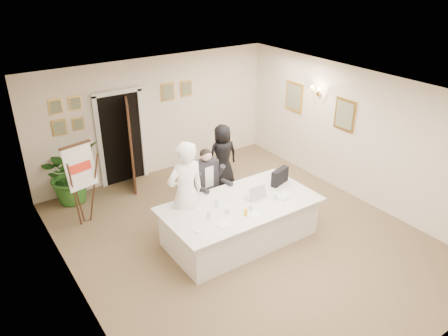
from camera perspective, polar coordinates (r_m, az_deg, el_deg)
name	(u,v)px	position (r m, az deg, el deg)	size (l,w,h in m)	color
floor	(242,237)	(8.39, 2.40, -9.01)	(7.00, 7.00, 0.00)	brown
ceiling	(245,94)	(7.17, 2.82, 9.68)	(6.00, 7.00, 0.02)	white
wall_back	(155,117)	(10.47, -8.95, 6.64)	(6.00, 0.10, 2.80)	#EEE1C9
wall_front	(423,281)	(5.72, 24.55, -13.32)	(6.00, 0.10, 2.80)	#EEE1C9
wall_left	(73,224)	(6.56, -19.13, -6.91)	(0.10, 7.00, 2.80)	#EEE1C9
wall_right	(358,136)	(9.64, 17.12, 4.06)	(0.10, 7.00, 2.80)	#EEE1C9
doorway	(125,141)	(10.12, -12.85, 3.44)	(1.14, 0.86, 2.20)	black
pictures_back_wall	(122,104)	(10.01, -13.20, 8.09)	(3.40, 0.06, 0.80)	gold
pictures_right_wall	(318,105)	(10.24, 12.14, 7.99)	(0.06, 2.20, 0.80)	gold
wall_sconce	(317,91)	(10.09, 12.04, 9.82)	(0.20, 0.30, 0.24)	#C88640
conference_table	(240,221)	(8.13, 2.10, -6.94)	(2.85, 1.52, 0.78)	silver
seated_man	(207,183)	(8.69, -2.18, -1.98)	(0.63, 0.67, 1.47)	black
flip_chart	(81,189)	(8.82, -18.16, -2.59)	(0.61, 0.43, 1.69)	#332210
standing_man	(186,193)	(7.80, -4.99, -3.34)	(0.73, 0.48, 2.00)	white
standing_woman	(223,155)	(9.91, -0.18, 1.65)	(0.71, 0.46, 1.46)	black
potted_palm	(70,174)	(9.83, -19.52, -0.69)	(1.17, 1.01, 1.29)	#2A6321
laptop	(254,190)	(8.08, 3.89, -2.88)	(0.35, 0.37, 0.28)	#B7BABC
laptop_bag	(280,176)	(8.59, 7.30, -1.11)	(0.44, 0.12, 0.31)	black
paper_stack	(284,196)	(8.20, 7.84, -3.62)	(0.33, 0.23, 0.03)	white
plate_left	(199,229)	(7.21, -3.28, -7.99)	(0.22, 0.22, 0.01)	white
plate_mid	(223,224)	(7.32, -0.15, -7.35)	(0.23, 0.23, 0.01)	white
plate_near	(253,214)	(7.60, 3.81, -6.05)	(0.24, 0.24, 0.01)	white
glass_a	(209,215)	(7.45, -2.00, -6.16)	(0.06, 0.06, 0.14)	silver
glass_b	(251,208)	(7.66, 3.53, -5.23)	(0.06, 0.06, 0.14)	silver
glass_c	(275,197)	(8.04, 6.70, -3.74)	(0.07, 0.07, 0.14)	silver
glass_d	(217,202)	(7.81, -0.89, -4.52)	(0.07, 0.07, 0.14)	silver
oj_glass	(246,212)	(7.54, 2.85, -5.79)	(0.06, 0.06, 0.13)	gold
steel_jug	(228,210)	(7.61, 0.47, -5.54)	(0.08, 0.08, 0.11)	silver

